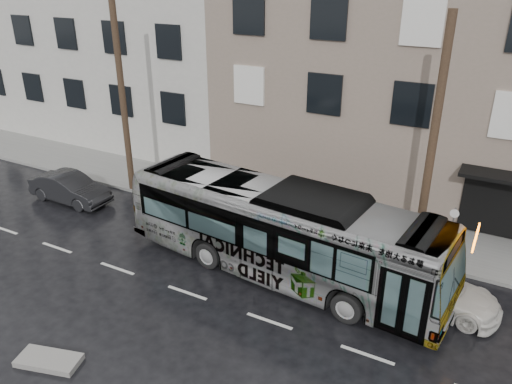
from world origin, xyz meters
TOP-DOWN VIEW (x-y plane):
  - ground at (0.00, 0.00)m, footprint 120.00×120.00m
  - sidewalk at (0.00, 4.90)m, footprint 90.00×3.60m
  - building_taupe at (5.00, 12.70)m, footprint 20.00×12.00m
  - building_grey at (-18.00, 14.20)m, footprint 26.00×15.00m
  - utility_pole_front at (6.50, 3.30)m, footprint 0.30×0.30m
  - utility_pole_rear at (-7.50, 3.30)m, footprint 0.30×0.30m
  - sign_post at (7.60, 3.30)m, footprint 0.06×0.06m
  - bus at (2.25, 0.24)m, footprint 12.48×4.09m
  - white_sedan at (7.47, 0.86)m, footprint 4.68×2.36m
  - dark_sedan at (-9.27, 0.95)m, footprint 4.17×1.46m
  - slush_pile at (-1.50, -7.12)m, footprint 1.95×1.25m

SIDE VIEW (x-z plane):
  - ground at x=0.00m, z-range 0.00..0.00m
  - sidewalk at x=0.00m, z-range 0.00..0.15m
  - slush_pile at x=-1.50m, z-range 0.00..0.18m
  - white_sedan at x=7.47m, z-range 0.00..1.30m
  - dark_sedan at x=-9.27m, z-range 0.00..1.37m
  - sign_post at x=7.60m, z-range 0.15..2.55m
  - bus at x=2.25m, z-range 0.00..3.41m
  - utility_pole_front at x=6.50m, z-range 0.15..9.15m
  - utility_pole_rear at x=-7.50m, z-range 0.15..9.15m
  - building_taupe at x=5.00m, z-range 0.00..11.00m
  - building_grey at x=-18.00m, z-range 0.00..16.00m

